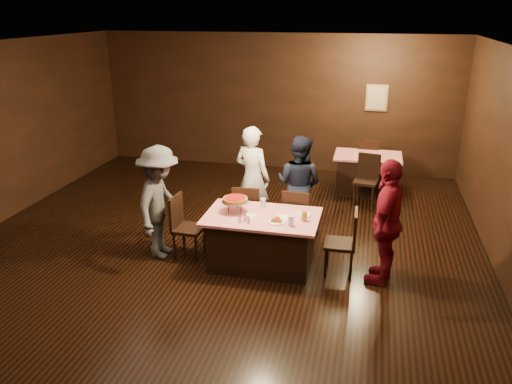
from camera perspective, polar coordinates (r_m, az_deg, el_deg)
room at (r=6.47m, az=-6.33°, el=8.00°), size 10.00×10.04×3.02m
main_table at (r=7.15m, az=0.67°, el=-5.54°), size 1.60×1.00×0.77m
back_table at (r=10.21m, az=12.53°, el=2.07°), size 1.30×0.90×0.77m
chair_far_left at (r=7.86m, az=-0.98°, el=-2.33°), size 0.46×0.46×0.95m
chair_far_right at (r=7.72m, az=4.79°, el=-2.85°), size 0.45×0.45×0.95m
chair_end_left at (r=7.41m, az=-7.68°, el=-4.02°), size 0.44×0.44×0.95m
chair_end_right at (r=6.98m, az=9.56°, el=-5.71°), size 0.43×0.43×0.95m
chair_back_near at (r=9.52m, az=12.46°, el=1.29°), size 0.48×0.48×0.95m
chair_back_far at (r=10.76m, az=12.65°, el=3.50°), size 0.42×0.42×0.95m
diner_white_jacket at (r=8.21m, az=-0.41°, el=1.62°), size 0.74×0.61×1.74m
diner_navy_hoodie at (r=8.13m, az=4.92°, el=0.91°), size 0.94×0.83×1.62m
diner_grey_knit at (r=7.38m, az=-10.93°, el=-1.18°), size 0.63×1.09×1.69m
diner_red_shirt at (r=6.77m, az=14.74°, el=-3.33°), size 0.67×1.09×1.73m
pizza_stand at (r=7.06m, az=-2.39°, el=-0.90°), size 0.38×0.38×0.22m
plate_with_slice at (r=6.77m, az=2.42°, el=-3.28°), size 0.25×0.25×0.06m
plate_empty at (r=7.04m, az=5.33°, el=-2.57°), size 0.25×0.25×0.01m
glass_front_right at (r=6.66m, az=4.00°, el=-3.32°), size 0.08×0.08×0.14m
glass_amber at (r=6.82m, az=5.52°, el=-2.77°), size 0.08×0.08×0.14m
glass_back at (r=7.25m, az=0.82°, el=-1.25°), size 0.08×0.08×0.14m
condiments at (r=6.76m, az=-1.33°, el=-3.11°), size 0.17×0.10×0.09m
napkin_center at (r=6.94m, az=3.11°, el=-2.90°), size 0.19×0.19×0.01m
napkin_left at (r=6.98m, az=-0.61°, el=-2.73°), size 0.21×0.21×0.01m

